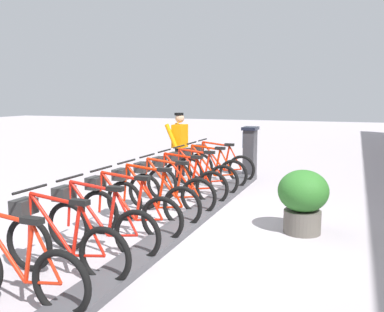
% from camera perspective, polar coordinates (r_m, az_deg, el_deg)
% --- Properties ---
extents(ground_plane, '(60.00, 60.00, 0.00)m').
position_cam_1_polar(ground_plane, '(7.12, -0.46, -8.95)').
color(ground_plane, '#AAA2A9').
extents(dock_rail_base, '(0.44, 8.30, 0.10)m').
position_cam_1_polar(dock_rail_base, '(7.10, -0.46, -8.56)').
color(dock_rail_base, '#47474C').
rests_on(dock_rail_base, ground).
extents(payment_kiosk, '(0.36, 0.52, 1.28)m').
position_cam_1_polar(payment_kiosk, '(11.23, 7.64, 0.71)').
color(payment_kiosk, '#38383D').
rests_on(payment_kiosk, ground).
extents(bike_docked_0, '(1.72, 0.54, 1.02)m').
position_cam_1_polar(bike_docked_0, '(10.50, 3.39, -1.04)').
color(bike_docked_0, black).
rests_on(bike_docked_0, ground).
extents(bike_docked_1, '(1.72, 0.54, 1.02)m').
position_cam_1_polar(bike_docked_1, '(9.80, 2.07, -1.69)').
color(bike_docked_1, black).
rests_on(bike_docked_1, ground).
extents(bike_docked_2, '(1.72, 0.54, 1.02)m').
position_cam_1_polar(bike_docked_2, '(9.10, 0.55, -2.43)').
color(bike_docked_2, black).
rests_on(bike_docked_2, ground).
extents(bike_docked_3, '(1.72, 0.54, 1.02)m').
position_cam_1_polar(bike_docked_3, '(8.41, -1.22, -3.29)').
color(bike_docked_3, black).
rests_on(bike_docked_3, ground).
extents(bike_docked_4, '(1.72, 0.54, 1.02)m').
position_cam_1_polar(bike_docked_4, '(7.74, -3.30, -4.30)').
color(bike_docked_4, black).
rests_on(bike_docked_4, ground).
extents(bike_docked_5, '(1.72, 0.54, 1.02)m').
position_cam_1_polar(bike_docked_5, '(7.08, -5.79, -5.50)').
color(bike_docked_5, black).
rests_on(bike_docked_5, ground).
extents(bike_docked_6, '(1.72, 0.54, 1.02)m').
position_cam_1_polar(bike_docked_6, '(6.44, -8.80, -6.92)').
color(bike_docked_6, black).
rests_on(bike_docked_6, ground).
extents(bike_docked_7, '(1.72, 0.54, 1.02)m').
position_cam_1_polar(bike_docked_7, '(5.82, -12.48, -8.62)').
color(bike_docked_7, black).
rests_on(bike_docked_7, ground).
extents(bike_docked_8, '(1.72, 0.54, 1.02)m').
position_cam_1_polar(bike_docked_8, '(5.24, -17.04, -10.67)').
color(bike_docked_8, black).
rests_on(bike_docked_8, ground).
extents(bike_docked_9, '(1.72, 0.54, 1.02)m').
position_cam_1_polar(bike_docked_9, '(4.71, -22.78, -13.10)').
color(bike_docked_9, black).
rests_on(bike_docked_9, ground).
extents(worker_near_rack, '(0.49, 0.64, 1.66)m').
position_cam_1_polar(worker_near_rack, '(10.52, -1.67, 1.61)').
color(worker_near_rack, white).
rests_on(worker_near_rack, ground).
extents(planter_bush, '(0.76, 0.76, 0.97)m').
position_cam_1_polar(planter_bush, '(6.75, 14.42, -5.39)').
color(planter_bush, '#59544C').
rests_on(planter_bush, ground).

